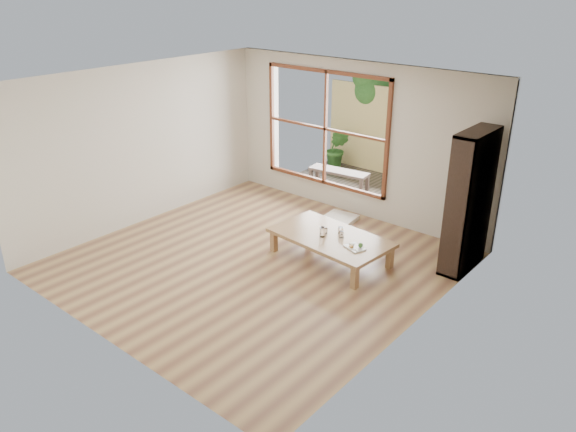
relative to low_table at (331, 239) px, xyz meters
name	(u,v)px	position (x,y,z in m)	size (l,w,h in m)	color
ground	(258,262)	(-0.75, -0.75, -0.33)	(5.00, 5.00, 0.00)	tan
low_table	(331,239)	(0.00, 0.00, 0.00)	(1.80, 1.11, 0.38)	#A88351
floor_cushion	(340,219)	(-0.69, 1.22, -0.29)	(0.51, 0.51, 0.07)	beige
bookshelf	(469,202)	(1.57, 1.03, 0.67)	(0.32, 0.90, 2.00)	#30211A
glass_tall	(322,232)	(-0.08, -0.10, 0.12)	(0.08, 0.08, 0.15)	silver
glass_mid	(341,234)	(0.15, 0.05, 0.09)	(0.07, 0.07, 0.09)	silver
glass_short	(341,230)	(0.06, 0.16, 0.09)	(0.08, 0.08, 0.10)	silver
glass_small	(325,231)	(-0.11, 0.02, 0.08)	(0.06, 0.06, 0.08)	silver
food_tray	(356,247)	(0.50, -0.10, 0.07)	(0.33, 0.28, 0.09)	white
deck	(358,187)	(-1.35, 2.81, -0.33)	(2.80, 2.00, 0.05)	#393029
garden_bench	(339,173)	(-1.57, 2.43, 0.00)	(1.21, 0.48, 0.37)	#30211A
bamboo_fence	(388,132)	(-1.35, 3.81, 0.57)	(2.80, 0.06, 1.80)	#D1C06B
shrub_right	(416,162)	(-0.57, 3.62, 0.14)	(0.80, 0.69, 0.89)	#2E5E22
shrub_left	(337,149)	(-2.29, 3.38, 0.13)	(0.48, 0.39, 0.88)	#2E5E22
garden_tree	(369,90)	(-2.03, 4.11, 1.29)	(1.04, 0.85, 2.22)	#4C3D2D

